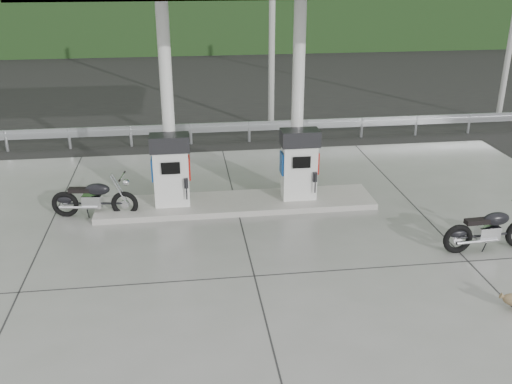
{
  "coord_description": "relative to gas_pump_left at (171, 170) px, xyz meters",
  "views": [
    {
      "loc": [
        -1.28,
        -10.76,
        5.88
      ],
      "look_at": [
        0.3,
        1.0,
        1.0
      ],
      "focal_mm": 40.0,
      "sensor_mm": 36.0,
      "label": 1
    }
  ],
  "objects": [
    {
      "name": "gas_pump_left",
      "position": [
        0.0,
        0.0,
        0.0
      ],
      "size": [
        0.95,
        0.55,
        1.8
      ],
      "primitive_type": null,
      "color": "silver",
      "rests_on": "pump_island"
    },
    {
      "name": "tree_band",
      "position": [
        1.6,
        27.5,
        1.93
      ],
      "size": [
        80.0,
        6.0,
        6.0
      ],
      "primitive_type": "cube",
      "color": "black",
      "rests_on": "ground"
    },
    {
      "name": "road",
      "position": [
        1.6,
        9.0,
        -1.07
      ],
      "size": [
        60.0,
        7.0,
        0.01
      ],
      "primitive_type": "cube",
      "color": "black",
      "rests_on": "ground"
    },
    {
      "name": "forested_hills",
      "position": [
        1.6,
        57.5,
        -1.07
      ],
      "size": [
        100.0,
        40.0,
        140.0
      ],
      "primitive_type": null,
      "color": "black",
      "rests_on": "ground"
    },
    {
      "name": "gas_pump_right",
      "position": [
        3.2,
        0.0,
        0.0
      ],
      "size": [
        0.95,
        0.55,
        1.8
      ],
      "primitive_type": null,
      "color": "silver",
      "rests_on": "pump_island"
    },
    {
      "name": "forecourt_apron",
      "position": [
        1.6,
        -2.5,
        -1.06
      ],
      "size": [
        18.0,
        14.0,
        0.02
      ],
      "primitive_type": "cube",
      "color": "slate",
      "rests_on": "ground"
    },
    {
      "name": "guardrail",
      "position": [
        1.6,
        5.5,
        -0.36
      ],
      "size": [
        26.0,
        0.16,
        1.42
      ],
      "primitive_type": null,
      "color": "#9C9FA3",
      "rests_on": "ground"
    },
    {
      "name": "canopy_column_right",
      "position": [
        3.2,
        0.4,
        1.6
      ],
      "size": [
        0.3,
        0.3,
        5.0
      ],
      "primitive_type": "cylinder",
      "color": "white",
      "rests_on": "pump_island"
    },
    {
      "name": "ground",
      "position": [
        1.6,
        -2.5,
        -1.07
      ],
      "size": [
        160.0,
        160.0,
        0.0
      ],
      "primitive_type": "plane",
      "color": "black",
      "rests_on": "ground"
    },
    {
      "name": "motorcycle_right",
      "position": [
        6.75,
        -3.05,
        -0.58
      ],
      "size": [
        2.02,
        0.74,
        0.94
      ],
      "primitive_type": null,
      "rotation": [
        0.0,
        0.0,
        0.06
      ],
      "color": "black",
      "rests_on": "forecourt_apron"
    },
    {
      "name": "utility_pole_b",
      "position": [
        3.6,
        7.0,
        2.93
      ],
      "size": [
        0.22,
        0.22,
        8.0
      ],
      "primitive_type": "cylinder",
      "color": "#999994",
      "rests_on": "ground"
    },
    {
      "name": "canopy_column_left",
      "position": [
        0.0,
        0.4,
        1.6
      ],
      "size": [
        0.3,
        0.3,
        5.0
      ],
      "primitive_type": "cylinder",
      "color": "white",
      "rests_on": "pump_island"
    },
    {
      "name": "pump_island",
      "position": [
        1.6,
        0.0,
        -0.98
      ],
      "size": [
        7.0,
        1.4,
        0.15
      ],
      "primitive_type": "cube",
      "color": "gray",
      "rests_on": "forecourt_apron"
    },
    {
      "name": "motorcycle_left",
      "position": [
        -1.87,
        -0.16,
        -0.59
      ],
      "size": [
        2.02,
        0.86,
        0.93
      ],
      "primitive_type": null,
      "rotation": [
        0.0,
        0.0,
        -0.13
      ],
      "color": "black",
      "rests_on": "forecourt_apron"
    }
  ]
}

